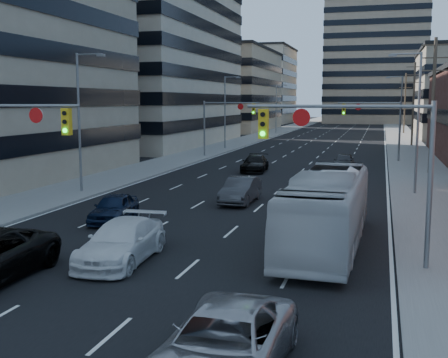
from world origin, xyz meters
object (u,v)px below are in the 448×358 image
silver_suv (224,345)px  transit_bus (327,210)px  white_van (122,242)px  sedan_blue (114,208)px

silver_suv → transit_bus: bearing=86.0°
silver_suv → transit_bus: (1.07, 11.78, 0.81)m
white_van → silver_suv: 9.73m
white_van → transit_bus: bearing=27.5°
silver_suv → sedan_blue: bearing=125.9°
silver_suv → transit_bus: transit_bus is taller
white_van → sedan_blue: 7.21m
sedan_blue → transit_bus: bearing=-18.8°
silver_suv → white_van: bearing=130.1°
silver_suv → sedan_blue: 16.88m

